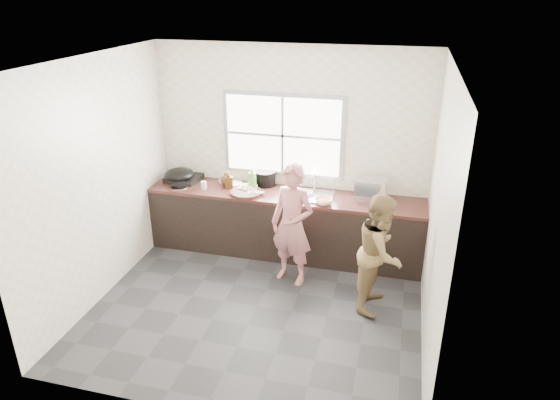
% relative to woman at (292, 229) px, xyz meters
% --- Properties ---
extents(floor, '(3.60, 3.20, 0.01)m').
position_rel_woman_xyz_m(floor, '(-0.25, -0.65, -0.70)').
color(floor, '#2A2A2D').
rests_on(floor, ground).
extents(ceiling, '(3.60, 3.20, 0.01)m').
position_rel_woman_xyz_m(ceiling, '(-0.25, -0.65, 2.01)').
color(ceiling, silver).
rests_on(ceiling, wall_back).
extents(wall_back, '(3.60, 0.01, 2.70)m').
position_rel_woman_xyz_m(wall_back, '(-0.25, 0.95, 0.65)').
color(wall_back, silver).
rests_on(wall_back, ground).
extents(wall_left, '(0.01, 3.20, 2.70)m').
position_rel_woman_xyz_m(wall_left, '(-2.05, -0.65, 0.65)').
color(wall_left, beige).
rests_on(wall_left, ground).
extents(wall_right, '(0.01, 3.20, 2.70)m').
position_rel_woman_xyz_m(wall_right, '(1.56, -0.65, 0.65)').
color(wall_right, beige).
rests_on(wall_right, ground).
extents(wall_front, '(3.60, 0.01, 2.70)m').
position_rel_woman_xyz_m(wall_front, '(-0.25, -2.26, 0.65)').
color(wall_front, silver).
rests_on(wall_front, ground).
extents(cabinet, '(3.60, 0.62, 0.82)m').
position_rel_woman_xyz_m(cabinet, '(-0.25, 0.64, -0.29)').
color(cabinet, black).
rests_on(cabinet, floor).
extents(countertop, '(3.60, 0.64, 0.04)m').
position_rel_woman_xyz_m(countertop, '(-0.25, 0.64, 0.14)').
color(countertop, '#3C1E18').
rests_on(countertop, cabinet).
extents(sink, '(0.55, 0.45, 0.02)m').
position_rel_woman_xyz_m(sink, '(0.10, 0.64, 0.17)').
color(sink, silver).
rests_on(sink, countertop).
extents(faucet, '(0.02, 0.02, 0.30)m').
position_rel_woman_xyz_m(faucet, '(0.10, 0.84, 0.31)').
color(faucet, silver).
rests_on(faucet, countertop).
extents(window_frame, '(1.60, 0.05, 1.10)m').
position_rel_woman_xyz_m(window_frame, '(-0.35, 0.94, 0.85)').
color(window_frame, '#9EA0A5').
rests_on(window_frame, wall_back).
extents(window_glazing, '(1.50, 0.01, 1.00)m').
position_rel_woman_xyz_m(window_glazing, '(-0.35, 0.91, 0.85)').
color(window_glazing, white).
rests_on(window_glazing, window_frame).
extents(woman, '(0.59, 0.48, 1.39)m').
position_rel_woman_xyz_m(woman, '(0.00, 0.00, 0.00)').
color(woman, '#C47579').
rests_on(woman, floor).
extents(person_side, '(0.60, 0.72, 1.35)m').
position_rel_woman_xyz_m(person_side, '(1.05, -0.27, -0.02)').
color(person_side, brown).
rests_on(person_side, floor).
extents(cutting_board, '(0.54, 0.54, 0.04)m').
position_rel_woman_xyz_m(cutting_board, '(-0.73, 0.50, 0.18)').
color(cutting_board, '#331913').
rests_on(cutting_board, countertop).
extents(cleaver, '(0.22, 0.13, 0.01)m').
position_rel_woman_xyz_m(cleaver, '(-0.59, 0.51, 0.21)').
color(cleaver, silver).
rests_on(cleaver, cutting_board).
extents(bowl_mince, '(0.25, 0.25, 0.06)m').
position_rel_woman_xyz_m(bowl_mince, '(-0.74, 0.63, 0.19)').
color(bowl_mince, white).
rests_on(bowl_mince, countertop).
extents(bowl_crabs, '(0.20, 0.20, 0.06)m').
position_rel_woman_xyz_m(bowl_crabs, '(0.29, 0.44, 0.19)').
color(bowl_crabs, white).
rests_on(bowl_crabs, countertop).
extents(bowl_held, '(0.24, 0.24, 0.07)m').
position_rel_woman_xyz_m(bowl_held, '(0.03, 0.65, 0.20)').
color(bowl_held, white).
rests_on(bowl_held, countertop).
extents(black_pot, '(0.31, 0.31, 0.20)m').
position_rel_woman_xyz_m(black_pot, '(-0.58, 0.87, 0.26)').
color(black_pot, black).
rests_on(black_pot, countertop).
extents(plate_food, '(0.26, 0.26, 0.02)m').
position_rel_woman_xyz_m(plate_food, '(-1.00, 0.80, 0.17)').
color(plate_food, white).
rests_on(plate_food, countertop).
extents(bottle_green, '(0.14, 0.14, 0.31)m').
position_rel_woman_xyz_m(bottle_green, '(-0.71, 0.71, 0.32)').
color(bottle_green, '#559831').
rests_on(bottle_green, countertop).
extents(bottle_brown_tall, '(0.12, 0.12, 0.21)m').
position_rel_woman_xyz_m(bottle_brown_tall, '(-1.02, 0.67, 0.27)').
color(bottle_brown_tall, '#4D3213').
rests_on(bottle_brown_tall, countertop).
extents(bottle_brown_short, '(0.14, 0.14, 0.18)m').
position_rel_woman_xyz_m(bottle_brown_short, '(-1.09, 0.74, 0.25)').
color(bottle_brown_short, '#483012').
rests_on(bottle_brown_short, countertop).
extents(glass_jar, '(0.09, 0.09, 0.11)m').
position_rel_woman_xyz_m(glass_jar, '(-1.32, 0.53, 0.22)').
color(glass_jar, silver).
rests_on(glass_jar, countertop).
extents(burner, '(0.47, 0.47, 0.06)m').
position_rel_woman_xyz_m(burner, '(-1.72, 0.78, 0.20)').
color(burner, black).
rests_on(burner, countertop).
extents(wok, '(0.41, 0.41, 0.15)m').
position_rel_woman_xyz_m(wok, '(-1.71, 0.63, 0.30)').
color(wok, black).
rests_on(wok, burner).
extents(dish_rack, '(0.39, 0.29, 0.28)m').
position_rel_woman_xyz_m(dish_rack, '(0.84, 0.68, 0.30)').
color(dish_rack, silver).
rests_on(dish_rack, countertop).
extents(pot_lid_left, '(0.25, 0.25, 0.01)m').
position_rel_woman_xyz_m(pot_lid_left, '(-1.67, 0.50, 0.17)').
color(pot_lid_left, silver).
rests_on(pot_lid_left, countertop).
extents(pot_lid_right, '(0.33, 0.33, 0.01)m').
position_rel_woman_xyz_m(pot_lid_right, '(-1.10, 0.87, 0.17)').
color(pot_lid_right, silver).
rests_on(pot_lid_right, countertop).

